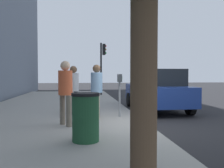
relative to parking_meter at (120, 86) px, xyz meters
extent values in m
plane|color=#232326|center=(-1.00, -0.62, -1.17)|extent=(80.00, 80.00, 0.00)
cube|color=gray|center=(-1.00, 2.38, -1.09)|extent=(28.00, 6.00, 0.15)
cylinder|color=gray|center=(0.00, 0.00, -0.44)|extent=(0.07, 0.07, 1.15)
cube|color=#383D42|center=(-0.10, 0.00, 0.26)|extent=(0.16, 0.11, 0.26)
cube|color=#383D42|center=(0.10, 0.00, 0.26)|extent=(0.16, 0.11, 0.26)
cube|color=#268C33|center=(-0.10, -0.06, 0.28)|extent=(0.10, 0.01, 0.10)
cube|color=#268C33|center=(0.10, -0.06, 0.28)|extent=(0.10, 0.01, 0.10)
cylinder|color=tan|center=(0.11, 0.77, -0.61)|extent=(0.15, 0.15, 0.82)
cylinder|color=tan|center=(-0.27, 0.75, -0.61)|extent=(0.15, 0.15, 0.82)
cylinder|color=#8CB7E0|center=(-0.08, 0.76, 0.12)|extent=(0.37, 0.37, 0.65)
sphere|color=brown|center=(-0.08, 0.76, 0.57)|extent=(0.25, 0.25, 0.25)
cylinder|color=#726656|center=(-1.03, 1.78, -0.60)|extent=(0.15, 0.15, 0.84)
cylinder|color=#726656|center=(-1.36, 1.59, -0.60)|extent=(0.15, 0.15, 0.84)
cylinder|color=#D85933|center=(-1.19, 1.68, 0.16)|extent=(0.38, 0.38, 0.66)
sphere|color=beige|center=(-1.19, 1.68, 0.62)|extent=(0.26, 0.26, 0.26)
cylinder|color=#47474C|center=(0.97, 1.46, -0.61)|extent=(0.15, 0.15, 0.81)
cylinder|color=#47474C|center=(0.63, 1.61, -0.61)|extent=(0.15, 0.15, 0.81)
cylinder|color=silver|center=(0.80, 1.53, 0.11)|extent=(0.37, 0.37, 0.64)
sphere|color=brown|center=(0.80, 1.53, 0.56)|extent=(0.25, 0.25, 0.25)
cube|color=navy|center=(2.31, -1.97, -0.46)|extent=(4.43, 1.92, 0.76)
cube|color=black|center=(2.11, -1.98, 0.26)|extent=(2.23, 1.73, 0.68)
cylinder|color=black|center=(3.73, -1.08, -0.84)|extent=(0.66, 0.23, 0.66)
cylinder|color=black|center=(3.76, -2.82, -0.84)|extent=(0.66, 0.23, 0.66)
cylinder|color=black|center=(0.87, -1.13, -0.84)|extent=(0.66, 0.23, 0.66)
cylinder|color=black|center=(0.90, -2.87, -0.84)|extent=(0.66, 0.23, 0.66)
cylinder|color=brown|center=(-5.12, 0.51, 0.35)|extent=(0.32, 0.32, 2.74)
cylinder|color=black|center=(8.96, -0.09, 0.78)|extent=(0.12, 0.12, 3.60)
cube|color=black|center=(8.96, -0.29, 2.13)|extent=(0.24, 0.20, 0.76)
sphere|color=red|center=(8.96, -0.40, 2.37)|extent=(0.14, 0.14, 0.14)
sphere|color=orange|center=(8.96, -0.40, 2.13)|extent=(0.14, 0.14, 0.14)
sphere|color=green|center=(8.96, -0.40, 1.89)|extent=(0.14, 0.14, 0.14)
cylinder|color=#1E4C2D|center=(-2.86, 1.16, -0.54)|extent=(0.56, 0.56, 0.95)
cylinder|color=black|center=(-2.86, 1.16, -0.04)|extent=(0.59, 0.59, 0.06)
camera|label=1|loc=(-7.93, 1.23, 0.37)|focal=39.07mm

